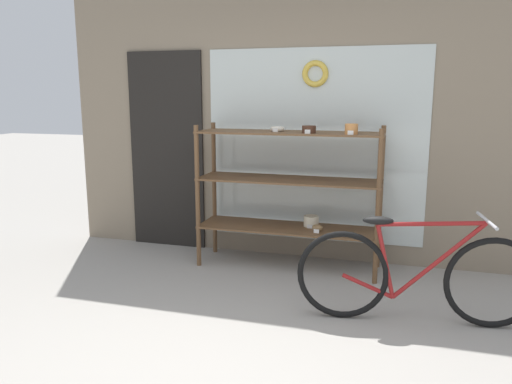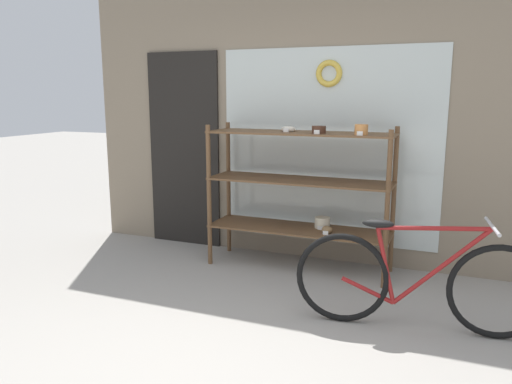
{
  "view_description": "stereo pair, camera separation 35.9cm",
  "coord_description": "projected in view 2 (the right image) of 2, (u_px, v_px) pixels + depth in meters",
  "views": [
    {
      "loc": [
        1.03,
        -2.64,
        1.66
      ],
      "look_at": [
        0.01,
        0.85,
        0.94
      ],
      "focal_mm": 35.0,
      "sensor_mm": 36.0,
      "label": 1
    },
    {
      "loc": [
        1.37,
        -2.53,
        1.66
      ],
      "look_at": [
        0.01,
        0.85,
        0.94
      ],
      "focal_mm": 35.0,
      "sensor_mm": 36.0,
      "label": 2
    }
  ],
  "objects": [
    {
      "name": "ground_plane",
      "position": [
        204.0,
        364.0,
        3.13
      ],
      "size": [
        30.0,
        30.0,
        0.0
      ],
      "primitive_type": "plane",
      "color": "gray"
    },
    {
      "name": "storefront_facade",
      "position": [
        307.0,
        74.0,
        4.87
      ],
      "size": [
        4.91,
        0.13,
        3.82
      ],
      "color": "gray",
      "rests_on": "ground_plane"
    },
    {
      "name": "display_case",
      "position": [
        302.0,
        184.0,
        4.69
      ],
      "size": [
        1.73,
        0.49,
        1.4
      ],
      "color": "brown",
      "rests_on": "ground_plane"
    },
    {
      "name": "bicycle",
      "position": [
        417.0,
        281.0,
        3.51
      ],
      "size": [
        1.72,
        0.46,
        0.81
      ],
      "rotation": [
        0.0,
        0.0,
        0.13
      ],
      "color": "black",
      "rests_on": "ground_plane"
    }
  ]
}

